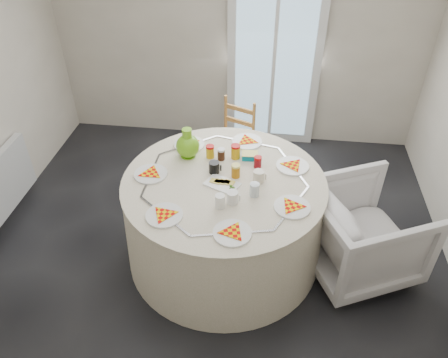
# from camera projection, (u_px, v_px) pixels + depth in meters

# --- Properties ---
(floor) EXTENTS (4.00, 4.00, 0.00)m
(floor) POSITION_uv_depth(u_px,v_px,m) (212.00, 255.00, 3.77)
(floor) COLOR black
(floor) RESTS_ON ground
(wall_back) EXTENTS (4.00, 0.02, 2.60)m
(wall_back) POSITION_uv_depth(u_px,v_px,m) (238.00, 27.00, 4.54)
(wall_back) COLOR #BCB5A3
(wall_back) RESTS_ON floor
(glass_door) EXTENTS (1.00, 0.08, 2.10)m
(glass_door) POSITION_uv_depth(u_px,v_px,m) (275.00, 54.00, 4.62)
(glass_door) COLOR silver
(glass_door) RESTS_ON floor
(table) EXTENTS (1.62, 1.62, 0.82)m
(table) POSITION_uv_depth(u_px,v_px,m) (224.00, 220.00, 3.57)
(table) COLOR silver
(table) RESTS_ON floor
(wooden_chair) EXTENTS (0.49, 0.48, 0.84)m
(wooden_chair) POSITION_uv_depth(u_px,v_px,m) (232.00, 138.00, 4.38)
(wooden_chair) COLOR #B0763A
(wooden_chair) RESTS_ON floor
(armchair) EXTENTS (1.03, 1.06, 0.83)m
(armchair) POSITION_uv_depth(u_px,v_px,m) (362.00, 231.00, 3.44)
(armchair) COLOR silver
(armchair) RESTS_ON floor
(place_settings) EXTENTS (1.51, 1.51, 0.03)m
(place_settings) POSITION_uv_depth(u_px,v_px,m) (224.00, 182.00, 3.33)
(place_settings) COLOR white
(place_settings) RESTS_ON table
(jar_cluster) EXTENTS (0.50, 0.38, 0.13)m
(jar_cluster) POSITION_uv_depth(u_px,v_px,m) (232.00, 158.00, 3.49)
(jar_cluster) COLOR #AB7622
(jar_cluster) RESTS_ON table
(butter_tub) EXTENTS (0.14, 0.10, 0.05)m
(butter_tub) POSITION_uv_depth(u_px,v_px,m) (250.00, 158.00, 3.55)
(butter_tub) COLOR #047C97
(butter_tub) RESTS_ON table
(green_pitcher) EXTENTS (0.23, 0.23, 0.25)m
(green_pitcher) POSITION_uv_depth(u_px,v_px,m) (188.00, 147.00, 3.53)
(green_pitcher) COLOR #6AB718
(green_pitcher) RESTS_ON table
(cheese_platter) EXTENTS (0.29, 0.25, 0.03)m
(cheese_platter) POSITION_uv_depth(u_px,v_px,m) (222.00, 186.00, 3.29)
(cheese_platter) COLOR white
(cheese_platter) RESTS_ON table
(mugs_glasses) EXTENTS (0.77, 0.77, 0.11)m
(mugs_glasses) POSITION_uv_depth(u_px,v_px,m) (236.00, 181.00, 3.28)
(mugs_glasses) COLOR #9F9F9F
(mugs_glasses) RESTS_ON table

